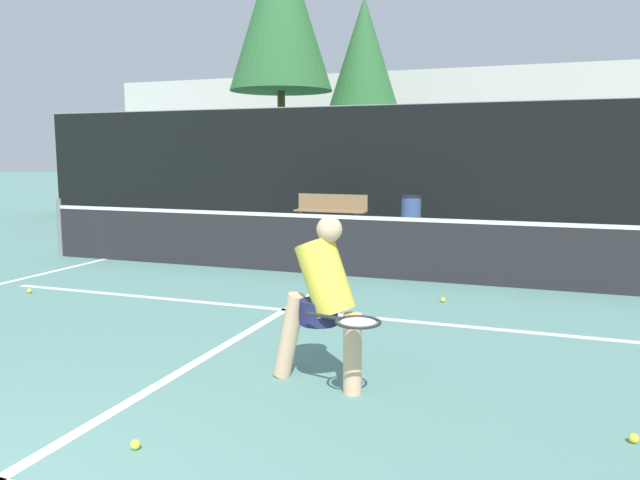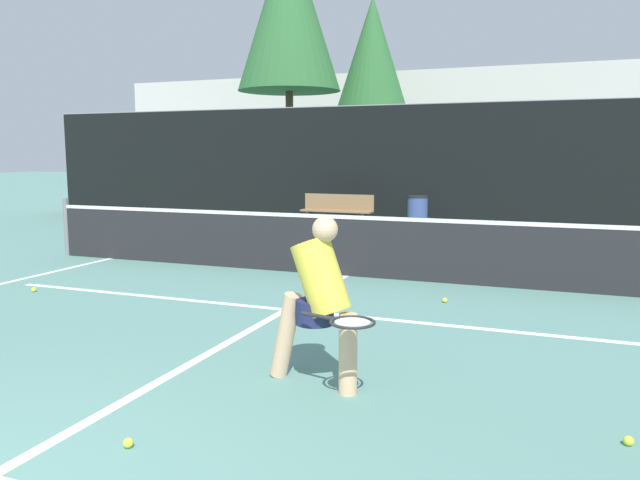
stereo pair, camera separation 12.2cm
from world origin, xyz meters
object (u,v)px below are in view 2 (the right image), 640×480
object	(u,v)px
courtside_bench	(337,209)
trash_bin	(417,213)
parked_car	(392,192)
player_practicing	(319,297)

from	to	relation	value
courtside_bench	trash_bin	xyz separation A→B (m)	(2.03, 0.17, -0.04)
trash_bin	parked_car	distance (m)	5.21
courtside_bench	parked_car	bearing A→B (deg)	89.74
courtside_bench	trash_bin	size ratio (longest dim) A/B	2.17
trash_bin	parked_car	bearing A→B (deg)	111.46
parked_car	player_practicing	bearing A→B (deg)	-77.58
player_practicing	trash_bin	bearing A→B (deg)	111.70
player_practicing	parked_car	distance (m)	15.80
courtside_bench	player_practicing	bearing A→B (deg)	-70.12
parked_car	courtside_bench	bearing A→B (deg)	-91.44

